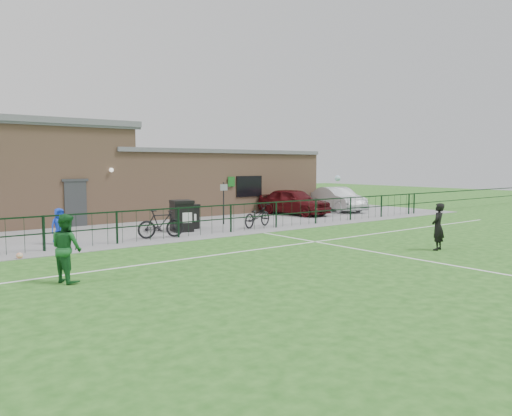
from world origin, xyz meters
TOP-DOWN VIEW (x-y plane):
  - ground at (0.00, 0.00)m, footprint 90.00×90.00m
  - paving_strip at (0.00, 13.50)m, footprint 34.00×13.00m
  - pitch_line_touch at (0.00, 7.80)m, footprint 28.00×0.10m
  - pitch_line_mid at (0.00, 4.00)m, footprint 28.00×0.10m
  - pitch_line_perp at (2.00, 0.00)m, footprint 0.10×16.00m
  - perimeter_fence at (0.00, 8.00)m, footprint 28.00×0.10m
  - wheelie_bin_left at (0.19, 10.10)m, footprint 0.72×0.80m
  - wheelie_bin_right at (-0.49, 9.53)m, footprint 1.01×1.09m
  - sign_post at (2.35, 10.52)m, footprint 0.07×0.07m
  - car_maroon at (8.07, 11.84)m, footprint 2.42×4.61m
  - car_silver at (11.75, 11.89)m, footprint 2.60×4.65m
  - bicycle_d at (-2.10, 8.31)m, footprint 1.89×0.85m
  - bicycle_e at (2.90, 8.62)m, footprint 2.12×1.33m
  - spectator_child at (-5.65, 9.19)m, footprint 0.67×0.48m
  - goalkeeper_kick at (3.93, 0.30)m, footprint 1.77×3.67m
  - outfield_player at (-7.26, 3.18)m, footprint 0.83×0.95m
  - ball_ground at (-7.46, 7.12)m, footprint 0.20×0.20m
  - clubhouse at (-0.88, 16.50)m, footprint 24.25×5.40m

SIDE VIEW (x-z plane):
  - ground at x=0.00m, z-range 0.00..0.00m
  - pitch_line_touch at x=0.00m, z-range 0.00..0.01m
  - pitch_line_mid at x=0.00m, z-range 0.00..0.01m
  - pitch_line_perp at x=2.00m, z-range 0.00..0.01m
  - paving_strip at x=0.00m, z-range 0.00..0.02m
  - ball_ground at x=-7.46m, z-range 0.00..0.20m
  - wheelie_bin_left at x=0.19m, z-range 0.02..1.02m
  - bicycle_e at x=2.90m, z-range 0.02..1.07m
  - bicycle_d at x=-2.10m, z-range 0.02..1.12m
  - perimeter_fence at x=0.00m, z-range 0.00..1.20m
  - wheelie_bin_right at x=-0.49m, z-range 0.02..1.26m
  - spectator_child at x=-5.65m, z-range 0.02..1.31m
  - car_silver at x=11.75m, z-range 0.02..1.47m
  - car_maroon at x=8.07m, z-range 0.02..1.52m
  - goalkeeper_kick at x=3.93m, z-range -0.40..2.07m
  - outfield_player at x=-7.26m, z-range 0.00..1.68m
  - sign_post at x=2.35m, z-range 0.02..2.02m
  - clubhouse at x=-0.88m, z-range -0.26..4.70m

